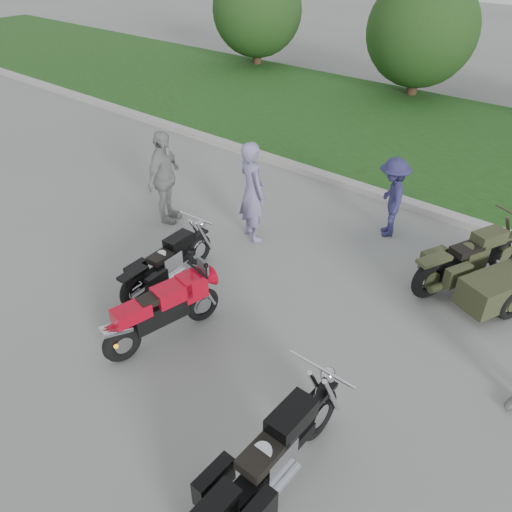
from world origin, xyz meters
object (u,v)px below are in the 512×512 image
Objects in this scene: cruiser_left at (165,266)px; cruiser_right at (266,465)px; person_stripe at (252,192)px; person_back at (164,178)px; sportbike_red at (160,311)px; person_denim at (391,198)px; cruiser_sidecar at (486,276)px.

cruiser_left is 0.85× the size of cruiser_right.
person_stripe is 1.87m from person_back.
sportbike_red is 1.32m from cruiser_left.
person_back is at bearing -89.92° from person_denim.
cruiser_left is at bearing -60.17° from person_denim.
cruiser_right is at bearing -30.05° from cruiser_left.
person_denim is (1.11, 4.87, 0.26)m from sportbike_red.
person_stripe is at bearing -143.94° from cruiser_sidecar.
person_back is (-2.63, 2.46, 0.41)m from sportbike_red.
person_stripe is (0.09, 2.15, 0.57)m from cruiser_left.
cruiser_right is 1.26× the size of person_stripe.
sportbike_red is at bearing -45.51° from person_denim.
sportbike_red is 0.84× the size of cruiser_sidecar.
cruiser_sidecar is at bearing -145.08° from person_stripe.
cruiser_left is at bearing -153.07° from person_back.
person_back reaches higher than cruiser_left.
sportbike_red is 5.00m from person_denim.
cruiser_sidecar is (4.23, 3.08, 0.03)m from cruiser_left.
cruiser_right is 1.56× the size of person_denim.
person_denim is at bearing -115.37° from person_stripe.
cruiser_right is at bearing -17.36° from person_denim.
person_back is (-5.91, -1.54, 0.52)m from cruiser_sidecar.
person_back is (-1.77, -0.60, -0.03)m from person_stripe.
person_denim reaches higher than cruiser_right.
person_stripe is at bearing -80.20° from person_denim.
cruiser_left is 2.22m from person_stripe.
person_back reaches higher than cruiser_right.
cruiser_left is 1.33× the size of person_denim.
person_back is (-3.74, -2.40, 0.16)m from person_denim.
person_stripe is 1.03× the size of person_back.
cruiser_right is at bearing 153.94° from person_stripe.
cruiser_right reaches higher than cruiser_left.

